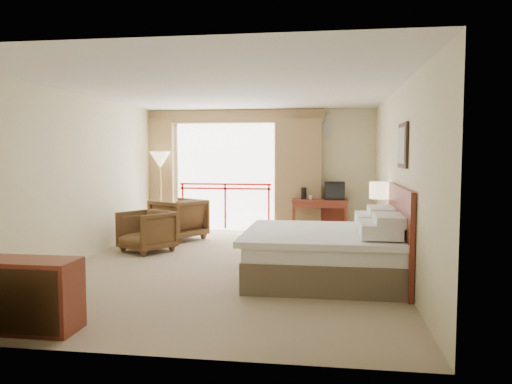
% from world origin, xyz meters
% --- Properties ---
extents(floor, '(7.00, 7.00, 0.00)m').
position_xyz_m(floor, '(0.00, 0.00, 0.00)').
color(floor, gray).
rests_on(floor, ground).
extents(ceiling, '(7.00, 7.00, 0.00)m').
position_xyz_m(ceiling, '(0.00, 0.00, 2.70)').
color(ceiling, white).
rests_on(ceiling, wall_back).
extents(wall_back, '(5.00, 0.00, 5.00)m').
position_xyz_m(wall_back, '(0.00, 3.50, 1.35)').
color(wall_back, beige).
rests_on(wall_back, ground).
extents(wall_front, '(5.00, 0.00, 5.00)m').
position_xyz_m(wall_front, '(0.00, -3.50, 1.35)').
color(wall_front, beige).
rests_on(wall_front, ground).
extents(wall_left, '(0.00, 7.00, 7.00)m').
position_xyz_m(wall_left, '(-2.50, 0.00, 1.35)').
color(wall_left, beige).
rests_on(wall_left, ground).
extents(wall_right, '(0.00, 7.00, 7.00)m').
position_xyz_m(wall_right, '(2.50, 0.00, 1.35)').
color(wall_right, beige).
rests_on(wall_right, ground).
extents(balcony_door, '(2.40, 0.00, 2.40)m').
position_xyz_m(balcony_door, '(-0.80, 3.48, 1.20)').
color(balcony_door, white).
rests_on(balcony_door, wall_back).
extents(balcony_railing, '(2.09, 0.03, 1.02)m').
position_xyz_m(balcony_railing, '(-0.80, 3.46, 0.81)').
color(balcony_railing, red).
rests_on(balcony_railing, wall_back).
extents(curtain_left, '(1.00, 0.26, 2.50)m').
position_xyz_m(curtain_left, '(-2.45, 3.35, 1.25)').
color(curtain_left, olive).
rests_on(curtain_left, wall_back).
extents(curtain_right, '(1.00, 0.26, 2.50)m').
position_xyz_m(curtain_right, '(0.85, 3.35, 1.25)').
color(curtain_right, olive).
rests_on(curtain_right, wall_back).
extents(valance, '(4.40, 0.22, 0.28)m').
position_xyz_m(valance, '(-0.80, 3.38, 2.55)').
color(valance, olive).
rests_on(valance, wall_back).
extents(hvac_vent, '(0.50, 0.04, 0.50)m').
position_xyz_m(hvac_vent, '(1.30, 3.47, 2.35)').
color(hvac_vent, silver).
rests_on(hvac_vent, wall_back).
extents(bed, '(2.13, 2.06, 0.97)m').
position_xyz_m(bed, '(1.50, -0.60, 0.38)').
color(bed, brown).
rests_on(bed, floor).
extents(headboard, '(0.06, 2.10, 1.30)m').
position_xyz_m(headboard, '(2.46, -0.60, 0.65)').
color(headboard, maroon).
rests_on(headboard, wall_right).
extents(framed_art, '(0.04, 0.72, 0.60)m').
position_xyz_m(framed_art, '(2.47, -0.60, 1.85)').
color(framed_art, black).
rests_on(framed_art, wall_right).
extents(nightstand, '(0.46, 0.55, 0.66)m').
position_xyz_m(nightstand, '(2.34, 0.88, 0.33)').
color(nightstand, maroon).
rests_on(nightstand, floor).
extents(table_lamp, '(0.33, 0.33, 0.59)m').
position_xyz_m(table_lamp, '(2.34, 0.93, 1.12)').
color(table_lamp, tan).
rests_on(table_lamp, nightstand).
extents(phone, '(0.20, 0.16, 0.08)m').
position_xyz_m(phone, '(2.29, 0.73, 0.70)').
color(phone, black).
rests_on(phone, nightstand).
extents(desk, '(1.18, 0.57, 0.77)m').
position_xyz_m(desk, '(1.33, 3.18, 0.60)').
color(desk, maroon).
rests_on(desk, floor).
extents(tv, '(0.42, 0.33, 0.38)m').
position_xyz_m(tv, '(1.63, 3.13, 0.95)').
color(tv, black).
rests_on(tv, desk).
extents(coffee_maker, '(0.14, 0.14, 0.25)m').
position_xyz_m(coffee_maker, '(0.98, 3.13, 0.89)').
color(coffee_maker, black).
rests_on(coffee_maker, desk).
extents(cup, '(0.08, 0.08, 0.09)m').
position_xyz_m(cup, '(1.13, 3.08, 0.81)').
color(cup, white).
rests_on(cup, desk).
extents(wastebasket, '(0.34, 0.34, 0.34)m').
position_xyz_m(wastebasket, '(0.92, 2.45, 0.17)').
color(wastebasket, black).
rests_on(wastebasket, floor).
extents(armchair_far, '(1.23, 1.22, 0.83)m').
position_xyz_m(armchair_far, '(-1.50, 2.18, 0.00)').
color(armchair_far, '#452D18').
rests_on(armchair_far, floor).
extents(armchair_near, '(1.09, 1.10, 0.73)m').
position_xyz_m(armchair_near, '(-1.69, 0.88, 0.00)').
color(armchair_near, '#452D18').
rests_on(armchair_near, floor).
extents(side_table, '(0.48, 0.48, 0.52)m').
position_xyz_m(side_table, '(-2.01, 1.52, 0.36)').
color(side_table, black).
rests_on(side_table, floor).
extents(book, '(0.23, 0.27, 0.02)m').
position_xyz_m(book, '(-2.01, 1.52, 0.53)').
color(book, white).
rests_on(book, side_table).
extents(floor_lamp, '(0.45, 0.45, 1.78)m').
position_xyz_m(floor_lamp, '(-2.14, 2.98, 1.53)').
color(floor_lamp, tan).
rests_on(floor_lamp, floor).
extents(dresser, '(1.07, 0.45, 0.71)m').
position_xyz_m(dresser, '(-1.46, -3.08, 0.36)').
color(dresser, maroon).
rests_on(dresser, floor).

